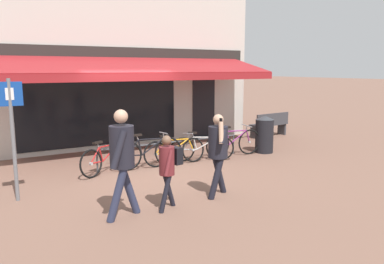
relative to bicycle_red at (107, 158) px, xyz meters
name	(u,v)px	position (x,y,z in m)	size (l,w,h in m)	color
ground_plane	(149,170)	(0.92, -0.33, -0.36)	(160.00, 160.00, 0.00)	brown
shop_front	(115,50)	(1.71, 4.12, 2.72)	(8.93, 5.00, 6.18)	beige
bike_rack_rail	(172,145)	(1.79, 0.08, 0.12)	(4.13, 0.04, 0.57)	#47494F
bicycle_red	(107,158)	(0.00, 0.00, 0.00)	(1.57, 0.88, 0.81)	black
bicycle_black	(148,153)	(1.01, -0.11, 0.04)	(1.83, 0.52, 0.89)	black
bicycle_orange	(175,151)	(1.76, -0.12, 0.00)	(1.75, 0.52, 0.82)	black
bicycle_silver	(202,148)	(2.57, -0.18, 0.00)	(1.63, 0.77, 0.80)	black
bicycle_purple	(234,143)	(3.63, -0.17, 0.04)	(1.79, 0.52, 0.88)	black
pedestrian_adult	(218,147)	(1.34, -2.71, 0.63)	(0.56, 0.64, 1.63)	black
pedestrian_child	(168,163)	(0.19, -2.84, 0.48)	(0.51, 0.48, 1.34)	black
pedestrian_second_adult	(122,153)	(-0.63, -2.80, 0.75)	(0.67, 0.59, 1.84)	#282D47
litter_bin	(264,134)	(4.71, -0.23, 0.19)	(0.55, 0.55, 1.09)	black
parking_sign	(12,127)	(-2.08, -1.01, 1.05)	(0.44, 0.07, 2.30)	slate
park_bench	(270,124)	(6.65, 1.65, 0.10)	(1.63, 0.57, 0.87)	#38383D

